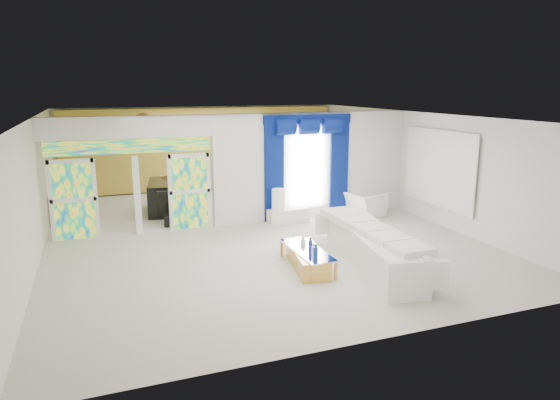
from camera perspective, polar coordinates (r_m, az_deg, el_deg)
name	(u,v)px	position (r m, az deg, el deg)	size (l,w,h in m)	color
floor	(253,232)	(12.93, -3.11, -3.74)	(12.00, 12.00, 0.00)	#B7AF9E
dividing_wall	(314,165)	(14.26, 3.88, 4.02)	(5.70, 0.18, 3.00)	white
dividing_header	(129,127)	(12.89, -16.95, 8.02)	(4.30, 0.18, 0.55)	white
stained_panel_left	(74,200)	(13.12, -22.66, 0.03)	(0.95, 0.04, 2.00)	#994C3F
stained_panel_right	(190,191)	(13.30, -10.33, 0.99)	(0.95, 0.04, 2.00)	#994C3F
stained_transom	(131,146)	(12.94, -16.81, 5.93)	(4.00, 0.05, 0.35)	#994C3F
window_pane	(307,168)	(14.07, 3.12, 3.70)	(1.00, 0.02, 2.30)	white
blue_drape_left	(274,172)	(13.69, -0.68, 3.25)	(0.55, 0.10, 2.80)	#031144
blue_drape_right	(339,168)	(14.48, 6.80, 3.69)	(0.55, 0.10, 2.80)	#031144
blue_pelmet	(308,119)	(13.89, 3.24, 9.27)	(2.60, 0.12, 0.25)	#031144
wall_mirror	(439,169)	(14.00, 17.82, 3.46)	(0.04, 2.70, 1.90)	white
gold_curtains	(204,149)	(18.24, -8.77, 5.86)	(9.70, 0.12, 2.90)	#AD7B29
white_sofa	(371,248)	(10.71, 10.45, -5.44)	(0.83, 3.89, 0.74)	white
coffee_table	(307,259)	(10.43, 3.13, -6.78)	(0.58, 1.74, 0.39)	gold
console_table	(288,216)	(13.78, 0.98, -1.81)	(1.17, 0.37, 0.39)	white
table_lamp	(278,200)	(13.56, -0.19, 0.06)	(0.36, 0.36, 0.58)	white
armchair	(364,204)	(14.69, 9.65, -0.47)	(1.06, 0.93, 0.69)	white
grand_piano	(173,196)	(15.28, -12.19, 0.41)	(1.40, 1.84, 0.93)	black
piano_bench	(183,219)	(13.81, -11.14, -2.17)	(0.98, 0.38, 0.33)	black
tv_console	(66,208)	(14.92, -23.44, -0.82)	(0.59, 0.54, 0.86)	#A68453
chandelier	(143,123)	(15.32, -15.48, 8.54)	(0.60, 0.60, 0.60)	gold
decanters	(311,248)	(10.21, 3.60, -5.53)	(0.21, 0.98, 0.23)	silver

